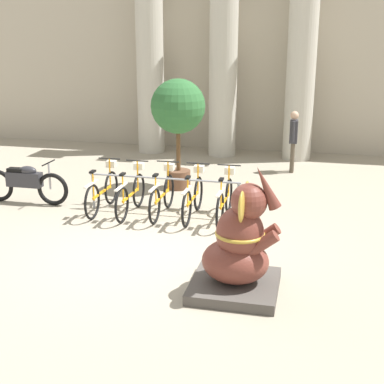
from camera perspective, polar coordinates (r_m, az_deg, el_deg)
The scene contains 15 objects.
ground_plane at distance 9.25m, azimuth -5.05°, elevation -6.23°, with size 60.00×60.00×0.00m, color #9E937F.
building_facade at distance 16.90m, azimuth 3.97°, elevation 14.69°, with size 20.00×0.20×6.00m.
column_left at distance 16.46m, azimuth -4.50°, elevation 13.30°, with size 1.02×1.02×5.16m.
column_middle at distance 15.94m, azimuth 3.35°, elevation 13.21°, with size 1.02×1.02×5.16m.
column_right at distance 15.71m, azimuth 11.56°, elevation 12.86°, with size 1.02×1.02×5.16m.
bike_rack at distance 10.87m, azimuth -3.07°, elevation 0.65°, with size 3.17×0.05×0.77m.
bicycle_0 at distance 11.24m, azimuth -9.51°, elevation 0.08°, with size 0.48×1.75×1.03m.
bicycle_1 at distance 10.97m, azimuth -6.51°, elevation -0.22°, with size 0.48×1.75×1.03m.
bicycle_2 at distance 10.85m, azimuth -3.17°, elevation -0.33°, with size 0.48×1.75×1.03m.
bicycle_3 at distance 10.67m, azimuth 0.12°, elevation -0.59°, with size 0.48×1.75×1.03m.
bicycle_4 at distance 10.55m, azimuth 3.53°, elevation -0.82°, with size 0.48×1.75×1.03m.
elephant_statue at distance 7.62m, azimuth 5.03°, elevation -6.16°, with size 1.24×1.24×1.91m.
motorcycle at distance 12.11m, azimuth -17.38°, elevation 0.97°, with size 2.02×0.55×0.95m.
person_pedestrian at distance 14.33m, azimuth 10.77°, elevation 5.87°, with size 0.21×0.47×1.62m.
potted_tree at distance 12.43m, azimuth -1.50°, elevation 8.60°, with size 1.26×1.26×2.58m.
Camera 1 is at (2.70, -8.08, 3.60)m, focal length 50.00 mm.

